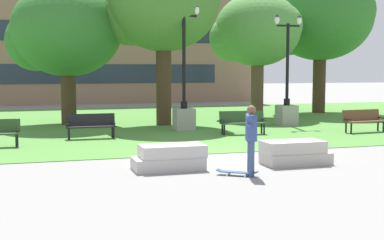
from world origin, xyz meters
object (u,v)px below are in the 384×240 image
(person_skateboarder, at_px, (251,136))
(lamp_post_right, at_px, (184,105))
(concrete_block_left, at_px, (294,153))
(lamp_post_center, at_px, (287,103))
(park_bench_far_left, at_px, (363,119))
(park_bench_far_right, at_px, (91,124))
(concrete_block_center, at_px, (170,158))
(park_bench_near_left, at_px, (243,121))
(skateboard, at_px, (237,172))

(person_skateboarder, height_order, lamp_post_right, lamp_post_right)
(concrete_block_left, bearing_deg, lamp_post_right, 94.55)
(lamp_post_center, relative_size, lamp_post_right, 0.95)
(park_bench_far_left, xyz_separation_m, lamp_post_right, (-6.73, 2.84, 0.53))
(concrete_block_left, distance_m, park_bench_far_right, 8.34)
(concrete_block_center, bearing_deg, park_bench_far_right, 101.01)
(concrete_block_left, relative_size, park_bench_far_left, 0.99)
(person_skateboarder, xyz_separation_m, park_bench_far_left, (7.81, 6.81, -0.44))
(park_bench_near_left, xyz_separation_m, park_bench_far_right, (-5.84, 0.42, 0.00))
(person_skateboarder, bearing_deg, park_bench_far_right, 110.18)
(park_bench_far_left, height_order, lamp_post_right, lamp_post_right)
(concrete_block_center, bearing_deg, person_skateboarder, -39.73)
(concrete_block_left, height_order, park_bench_near_left, park_bench_near_left)
(person_skateboarder, distance_m, lamp_post_right, 9.71)
(park_bench_near_left, xyz_separation_m, lamp_post_center, (3.21, 2.57, 0.49))
(skateboard, height_order, lamp_post_center, lamp_post_center)
(park_bench_near_left, distance_m, lamp_post_center, 4.14)
(park_bench_near_left, bearing_deg, concrete_block_center, -126.10)
(concrete_block_left, relative_size, lamp_post_right, 0.35)
(concrete_block_center, bearing_deg, park_bench_near_left, 53.90)
(concrete_block_left, bearing_deg, park_bench_near_left, 80.12)
(concrete_block_left, xyz_separation_m, skateboard, (-2.07, -1.03, -0.22))
(person_skateboarder, xyz_separation_m, skateboard, (-0.31, 0.12, -0.89))
(park_bench_near_left, distance_m, park_bench_far_left, 4.99)
(lamp_post_center, bearing_deg, park_bench_far_left, -63.01)
(lamp_post_center, xyz_separation_m, lamp_post_right, (-5.01, -0.53, 0.04))
(concrete_block_center, height_order, lamp_post_center, lamp_post_center)
(person_skateboarder, relative_size, park_bench_far_left, 0.93)
(concrete_block_left, distance_m, skateboard, 2.32)
(concrete_block_left, height_order, lamp_post_center, lamp_post_center)
(park_bench_far_left, bearing_deg, concrete_block_center, -150.15)
(concrete_block_left, distance_m, lamp_post_center, 10.04)
(park_bench_near_left, relative_size, park_bench_far_left, 1.00)
(concrete_block_left, distance_m, person_skateboarder, 2.21)
(park_bench_near_left, relative_size, lamp_post_center, 0.37)
(lamp_post_center, bearing_deg, park_bench_near_left, -141.26)
(skateboard, bearing_deg, park_bench_far_right, 108.49)
(park_bench_far_right, distance_m, lamp_post_right, 4.38)
(person_skateboarder, height_order, lamp_post_center, lamp_post_center)
(skateboard, bearing_deg, person_skateboarder, -21.08)
(person_skateboarder, xyz_separation_m, park_bench_near_left, (2.89, 7.61, -0.44))
(person_skateboarder, distance_m, park_bench_far_left, 10.37)
(park_bench_near_left, bearing_deg, lamp_post_center, 38.74)
(concrete_block_center, height_order, park_bench_near_left, park_bench_near_left)
(concrete_block_left, bearing_deg, skateboard, -153.54)
(concrete_block_center, distance_m, park_bench_near_left, 7.71)
(person_skateboarder, relative_size, lamp_post_center, 0.34)
(person_skateboarder, distance_m, skateboard, 0.95)
(park_bench_far_right, distance_m, lamp_post_center, 9.31)
(person_skateboarder, height_order, park_bench_far_left, person_skateboarder)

